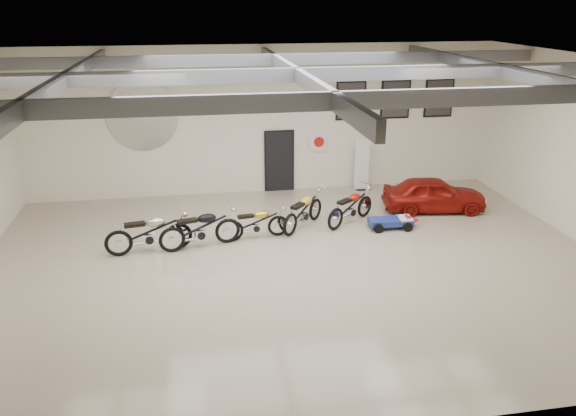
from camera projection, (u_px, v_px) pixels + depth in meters
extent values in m
cube|color=tan|center=(296.00, 265.00, 14.31)|extent=(16.00, 12.00, 0.01)
cube|color=slate|center=(297.00, 64.00, 12.56)|extent=(16.00, 12.00, 0.01)
cube|color=#EFE7CD|center=(264.00, 121.00, 18.98)|extent=(16.00, 0.02, 5.00)
cube|color=black|center=(279.00, 162.00, 19.52)|extent=(0.92, 0.08, 2.10)
imported|color=maroon|center=(434.00, 194.00, 17.81)|extent=(1.73, 3.35, 1.09)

